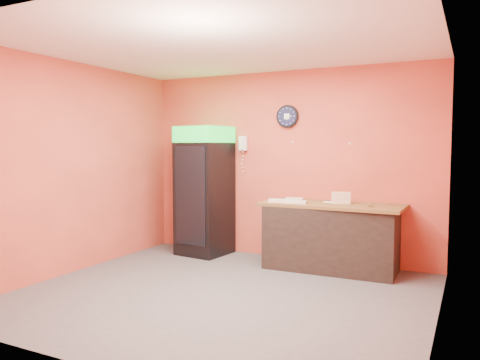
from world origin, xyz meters
The scene contains 15 objects.
floor centered at (0.00, 0.00, 0.00)m, with size 4.50×4.50×0.00m, color #47474C.
back_wall centered at (0.00, 2.00, 1.40)m, with size 4.50×0.02×2.80m, color #DB543D.
left_wall centered at (-2.25, 0.00, 1.40)m, with size 0.02×4.00×2.80m, color #DB543D.
right_wall centered at (2.25, 0.00, 1.40)m, with size 0.02×4.00×2.80m, color #DB543D.
ceiling centered at (0.00, 0.00, 2.80)m, with size 4.50×4.00×0.02m, color white.
beverage_cooler centered at (-1.22, 1.61, 0.97)m, with size 0.77×0.78×1.98m.
prep_counter centered at (0.81, 1.61, 0.43)m, with size 1.73×0.77×0.87m, color black.
wall_clock centered at (0.02, 1.97, 2.12)m, with size 0.34×0.06×0.34m.
wall_phone centered at (-0.70, 1.95, 1.73)m, with size 0.12×0.11×0.22m.
butcher_paper centered at (0.81, 1.61, 0.89)m, with size 1.90×0.80×0.04m, color brown.
sub_roll_stack centered at (0.93, 1.65, 0.99)m, with size 0.26×0.16×0.16m.
wrapped_sandwich_left centered at (0.12, 1.43, 0.93)m, with size 0.30×0.12×0.04m, color silver.
wrapped_sandwich_mid centered at (0.38, 1.41, 0.93)m, with size 0.27×0.10×0.04m, color silver.
wrapped_sandwich_right centered at (0.23, 1.75, 0.93)m, with size 0.26×0.10×0.04m, color silver.
kitchen_tool centered at (0.84, 1.63, 0.94)m, with size 0.06×0.06×0.06m, color silver.
Camera 1 is at (2.51, -4.58, 1.69)m, focal length 35.00 mm.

